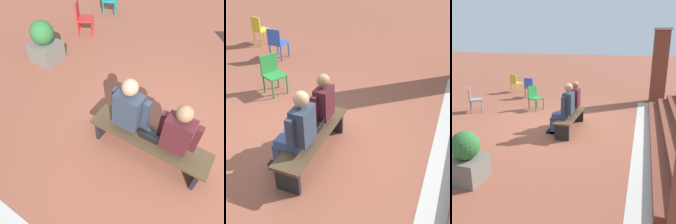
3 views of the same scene
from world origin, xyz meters
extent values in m
plane|color=brown|center=(0.00, 0.00, 0.00)|extent=(60.00, 60.00, 0.00)
cube|color=#4C3823|center=(0.35, 0.40, 0.42)|extent=(1.80, 0.44, 0.05)
cube|color=black|center=(-0.45, 0.40, 0.20)|extent=(0.06, 0.37, 0.40)
cube|color=black|center=(1.15, 0.40, 0.20)|extent=(0.06, 0.37, 0.40)
cube|color=#4C473D|center=(-0.01, 0.23, 0.51)|extent=(0.31, 0.37, 0.13)
cube|color=#4C473D|center=(-0.09, 0.05, 0.23)|extent=(0.10, 0.11, 0.45)
cube|color=black|center=(-0.09, -0.01, 0.03)|extent=(0.10, 0.22, 0.06)
cube|color=#4C473D|center=(0.07, 0.05, 0.23)|extent=(0.10, 0.11, 0.45)
cube|color=black|center=(0.07, -0.01, 0.03)|extent=(0.10, 0.22, 0.06)
cube|color=#47191E|center=(-0.01, 0.44, 0.83)|extent=(0.35, 0.22, 0.52)
cube|color=navy|center=(-0.01, 0.32, 0.79)|extent=(0.05, 0.01, 0.31)
cube|color=#47191E|center=(-0.23, 0.37, 0.81)|extent=(0.08, 0.09, 0.44)
cube|color=#47191E|center=(0.21, 0.37, 0.81)|extent=(0.08, 0.09, 0.44)
sphere|color=#8C6647|center=(-0.01, 0.44, 1.22)|extent=(0.20, 0.20, 0.20)
cube|color=#384C75|center=(0.70, 0.22, 0.51)|extent=(0.33, 0.39, 0.14)
cube|color=#384C75|center=(0.61, 0.03, 0.23)|extent=(0.11, 0.12, 0.45)
cube|color=black|center=(0.61, -0.03, 0.03)|extent=(0.11, 0.24, 0.07)
cube|color=#384C75|center=(0.79, 0.03, 0.23)|extent=(0.11, 0.12, 0.45)
cube|color=black|center=(0.79, -0.03, 0.03)|extent=(0.11, 0.24, 0.07)
cube|color=#2D3847|center=(0.70, 0.44, 0.85)|extent=(0.37, 0.24, 0.55)
cube|color=#2D3847|center=(0.46, 0.37, 0.83)|extent=(0.09, 0.10, 0.47)
cube|color=#2D3847|center=(0.94, 0.37, 0.83)|extent=(0.09, 0.10, 0.47)
sphere|color=tan|center=(0.70, 0.44, 1.27)|extent=(0.22, 0.22, 0.22)
cube|color=black|center=(0.32, 0.36, 0.46)|extent=(0.32, 0.22, 0.02)
cube|color=#2D2D33|center=(0.32, 0.35, 0.47)|extent=(0.29, 0.15, 0.00)
cube|color=black|center=(0.32, 0.50, 0.57)|extent=(0.32, 0.07, 0.19)
cube|color=#33519E|center=(0.32, 0.49, 0.57)|extent=(0.28, 0.06, 0.17)
cube|color=teal|center=(3.60, -3.56, 0.42)|extent=(0.55, 0.55, 0.04)
cylinder|color=teal|center=(3.36, -3.46, 0.20)|extent=(0.04, 0.04, 0.40)
cylinder|color=teal|center=(3.50, -3.79, 0.20)|extent=(0.04, 0.04, 0.40)
cylinder|color=teal|center=(3.69, -3.32, 0.20)|extent=(0.04, 0.04, 0.40)
cylinder|color=teal|center=(3.83, -3.65, 0.20)|extent=(0.04, 0.04, 0.40)
cube|color=red|center=(3.46, -2.14, 0.42)|extent=(0.58, 0.58, 0.04)
cube|color=red|center=(3.62, -2.04, 0.64)|extent=(0.24, 0.36, 0.40)
cylinder|color=red|center=(3.21, -2.08, 0.20)|extent=(0.04, 0.04, 0.40)
cylinder|color=red|center=(3.40, -2.39, 0.20)|extent=(0.04, 0.04, 0.40)
cylinder|color=red|center=(3.52, -1.89, 0.20)|extent=(0.04, 0.04, 0.40)
cylinder|color=red|center=(3.71, -2.20, 0.20)|extent=(0.04, 0.04, 0.40)
cube|color=#6B665B|center=(3.47, -0.67, 0.22)|extent=(0.60, 0.60, 0.44)
sphere|color=#2D6B33|center=(3.47, -0.67, 0.68)|extent=(0.52, 0.52, 0.52)
camera|label=1|loc=(-0.19, 2.23, 3.03)|focal=35.00mm
camera|label=2|loc=(3.82, 2.23, 3.28)|focal=50.00mm
camera|label=3|loc=(7.04, 2.23, 2.53)|focal=42.00mm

